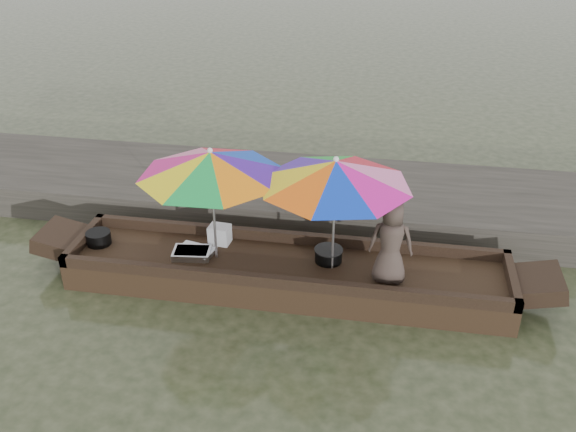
% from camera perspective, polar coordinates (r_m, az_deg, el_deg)
% --- Properties ---
extents(water, '(80.00, 80.00, 0.00)m').
position_cam_1_polar(water, '(8.57, -0.12, -6.20)').
color(water, '#273019').
rests_on(water, ground).
extents(dock, '(22.00, 2.20, 0.50)m').
position_cam_1_polar(dock, '(10.31, 2.01, 1.83)').
color(dock, '#2D2B26').
rests_on(dock, ground).
extents(boat_hull, '(5.74, 1.20, 0.35)m').
position_cam_1_polar(boat_hull, '(8.47, -0.12, -5.23)').
color(boat_hull, black).
rests_on(boat_hull, water).
extents(cooking_pot, '(0.33, 0.33, 0.18)m').
position_cam_1_polar(cooking_pot, '(9.13, -16.49, -1.88)').
color(cooking_pot, black).
rests_on(cooking_pot, boat_hull).
extents(tray_crayfish, '(0.53, 0.40, 0.09)m').
position_cam_1_polar(tray_crayfish, '(8.60, -8.54, -3.27)').
color(tray_crayfish, silver).
rests_on(tray_crayfish, boat_hull).
extents(tray_scallop, '(0.56, 0.45, 0.06)m').
position_cam_1_polar(tray_scallop, '(8.65, -8.23, -3.14)').
color(tray_scallop, silver).
rests_on(tray_scallop, boat_hull).
extents(charcoal_grill, '(0.35, 0.35, 0.17)m').
position_cam_1_polar(charcoal_grill, '(8.40, 3.62, -3.53)').
color(charcoal_grill, black).
rests_on(charcoal_grill, boat_hull).
extents(supply_bag, '(0.30, 0.25, 0.26)m').
position_cam_1_polar(supply_bag, '(8.81, -6.09, -1.64)').
color(supply_bag, silver).
rests_on(supply_bag, boat_hull).
extents(vendor, '(0.56, 0.38, 1.12)m').
position_cam_1_polar(vendor, '(7.85, 9.15, -2.29)').
color(vendor, '#443730').
rests_on(vendor, boat_hull).
extents(umbrella_bow, '(2.39, 2.39, 1.55)m').
position_cam_1_polar(umbrella_bow, '(8.18, -6.65, 0.98)').
color(umbrella_bow, '#4514A5').
rests_on(umbrella_bow, boat_hull).
extents(umbrella_stern, '(2.18, 2.18, 1.55)m').
position_cam_1_polar(umbrella_stern, '(7.91, 4.11, 0.10)').
color(umbrella_stern, pink).
rests_on(umbrella_stern, boat_hull).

